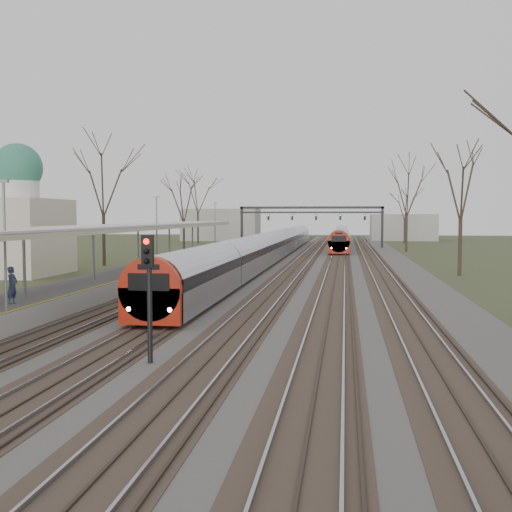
{
  "coord_description": "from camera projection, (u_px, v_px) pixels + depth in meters",
  "views": [
    {
      "loc": [
        5.24,
        -8.98,
        4.68
      ],
      "look_at": [
        -0.67,
        33.36,
        2.0
      ],
      "focal_mm": 45.0,
      "sensor_mm": 36.0,
      "label": 1
    }
  ],
  "objects": [
    {
      "name": "tree_west_far",
      "position": [
        103.0,
        180.0,
        59.18
      ],
      "size": [
        5.5,
        5.5,
        11.33
      ],
      "color": "#2D231C",
      "rests_on": "ground"
    },
    {
      "name": "tree_east_far",
      "position": [
        461.0,
        182.0,
        49.02
      ],
      "size": [
        5.0,
        5.0,
        10.3
      ],
      "color": "#2D231C",
      "rests_on": "ground"
    },
    {
      "name": "passenger",
      "position": [
        12.0,
        286.0,
        26.55
      ],
      "size": [
        0.42,
        0.6,
        1.58
      ],
      "primitive_type": "imported",
      "rotation": [
        0.0,
        0.0,
        1.5
      ],
      "color": "navy",
      "rests_on": "platform"
    },
    {
      "name": "platform",
      "position": [
        153.0,
        272.0,
        48.18
      ],
      "size": [
        3.5,
        69.0,
        1.0
      ],
      "primitive_type": "cube",
      "color": "#9E9B93",
      "rests_on": "ground"
    },
    {
      "name": "train_near",
      "position": [
        274.0,
        245.0,
        69.91
      ],
      "size": [
        2.62,
        90.21,
        3.05
      ],
      "color": "#A4A7AE",
      "rests_on": "ground"
    },
    {
      "name": "track_bed",
      "position": [
        295.0,
        262.0,
        64.22
      ],
      "size": [
        24.0,
        160.0,
        0.22
      ],
      "color": "#474442",
      "rests_on": "ground"
    },
    {
      "name": "signal_post",
      "position": [
        149.0,
        279.0,
        19.73
      ],
      "size": [
        0.35,
        0.45,
        4.1
      ],
      "color": "black",
      "rests_on": "ground"
    },
    {
      "name": "signal_gantry",
      "position": [
        311.0,
        214.0,
        93.55
      ],
      "size": [
        21.0,
        0.59,
        6.08
      ],
      "color": "black",
      "rests_on": "ground"
    },
    {
      "name": "canopy",
      "position": [
        133.0,
        227.0,
        43.5
      ],
      "size": [
        4.1,
        50.0,
        3.11
      ],
      "color": "slate",
      "rests_on": "platform"
    },
    {
      "name": "train_far",
      "position": [
        340.0,
        237.0,
        96.41
      ],
      "size": [
        2.62,
        45.21,
        3.05
      ],
      "color": "#A4A7AE",
      "rests_on": "ground"
    }
  ]
}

